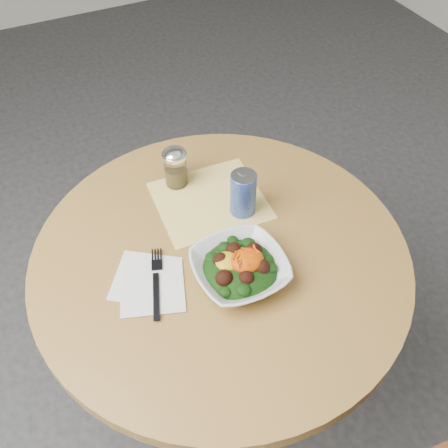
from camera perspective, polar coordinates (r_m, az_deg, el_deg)
name	(u,v)px	position (r m, az deg, el deg)	size (l,w,h in m)	color
ground	(222,386)	(1.83, -0.28, -18.01)	(6.00, 6.00, 0.00)	#2B2B2D
table	(221,298)	(1.35, -0.36, -8.43)	(0.90, 0.90, 0.75)	black
cloth_napkin	(210,200)	(1.30, -1.62, 2.70)	(0.27, 0.25, 0.00)	yellow
paper_napkins	(149,283)	(1.14, -8.56, -6.69)	(0.20, 0.22, 0.00)	silver
salad_bowl	(240,268)	(1.12, 1.82, -5.05)	(0.21, 0.21, 0.08)	silver
fork	(156,280)	(1.14, -7.73, -6.40)	(0.09, 0.19, 0.00)	black
spice_shaker	(175,167)	(1.32, -5.58, 6.46)	(0.06, 0.06, 0.11)	silver
beverage_can	(243,194)	(1.23, 2.19, 3.50)	(0.07, 0.07, 0.13)	navy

